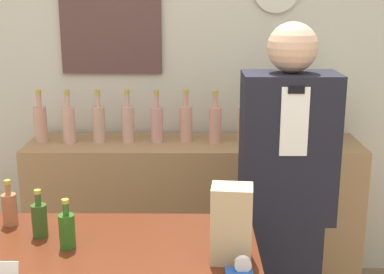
# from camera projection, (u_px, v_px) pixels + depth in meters

# --- Properties ---
(back_wall) EXTENTS (5.20, 0.09, 2.70)m
(back_wall) POSITION_uv_depth(u_px,v_px,m) (166.00, 69.00, 3.33)
(back_wall) COLOR beige
(back_wall) RESTS_ON ground_plane
(back_shelf) EXTENTS (1.96, 0.45, 0.96)m
(back_shelf) POSITION_uv_depth(u_px,v_px,m) (194.00, 217.00, 3.28)
(back_shelf) COLOR #9E754C
(back_shelf) RESTS_ON ground_plane
(shopkeeper) EXTENTS (0.43, 0.27, 1.69)m
(shopkeeper) POSITION_uv_depth(u_px,v_px,m) (285.00, 205.00, 2.51)
(shopkeeper) COLOR black
(shopkeeper) RESTS_ON ground_plane
(potted_plant) EXTENTS (0.34, 0.34, 0.43)m
(potted_plant) POSITION_uv_depth(u_px,v_px,m) (311.00, 101.00, 3.11)
(potted_plant) COLOR #B27047
(potted_plant) RESTS_ON back_shelf
(paper_bag) EXTENTS (0.15, 0.12, 0.27)m
(paper_bag) POSITION_uv_depth(u_px,v_px,m) (231.00, 224.00, 1.82)
(paper_bag) COLOR tan
(paper_bag) RESTS_ON display_counter
(tape_dispenser) EXTENTS (0.09, 0.06, 0.07)m
(tape_dispenser) POSITION_uv_depth(u_px,v_px,m) (240.00, 270.00, 1.75)
(tape_dispenser) COLOR #1E4799
(tape_dispenser) RESTS_ON display_counter
(price_card_right) EXTENTS (0.09, 0.02, 0.06)m
(price_card_right) POSITION_uv_depth(u_px,v_px,m) (5.00, 270.00, 1.74)
(price_card_right) COLOR white
(price_card_right) RESTS_ON display_counter
(counter_bottle_2) EXTENTS (0.06, 0.06, 0.19)m
(counter_bottle_2) POSITION_uv_depth(u_px,v_px,m) (10.00, 208.00, 2.13)
(counter_bottle_2) COLOR #A2613E
(counter_bottle_2) RESTS_ON display_counter
(counter_bottle_3) EXTENTS (0.06, 0.06, 0.19)m
(counter_bottle_3) POSITION_uv_depth(u_px,v_px,m) (40.00, 219.00, 2.03)
(counter_bottle_3) COLOR #2C4B1C
(counter_bottle_3) RESTS_ON display_counter
(counter_bottle_4) EXTENTS (0.06, 0.06, 0.19)m
(counter_bottle_4) POSITION_uv_depth(u_px,v_px,m) (67.00, 230.00, 1.94)
(counter_bottle_4) COLOR #265A1A
(counter_bottle_4) RESTS_ON display_counter
(shelf_bottle_0) EXTENTS (0.07, 0.07, 0.31)m
(shelf_bottle_0) POSITION_uv_depth(u_px,v_px,m) (41.00, 123.00, 3.14)
(shelf_bottle_0) COLOR tan
(shelf_bottle_0) RESTS_ON back_shelf
(shelf_bottle_1) EXTENTS (0.07, 0.07, 0.31)m
(shelf_bottle_1) POSITION_uv_depth(u_px,v_px,m) (69.00, 124.00, 3.11)
(shelf_bottle_1) COLOR tan
(shelf_bottle_1) RESTS_ON back_shelf
(shelf_bottle_2) EXTENTS (0.07, 0.07, 0.31)m
(shelf_bottle_2) POSITION_uv_depth(u_px,v_px,m) (99.00, 123.00, 3.13)
(shelf_bottle_2) COLOR tan
(shelf_bottle_2) RESTS_ON back_shelf
(shelf_bottle_3) EXTENTS (0.07, 0.07, 0.31)m
(shelf_bottle_3) POSITION_uv_depth(u_px,v_px,m) (128.00, 122.00, 3.14)
(shelf_bottle_3) COLOR tan
(shelf_bottle_3) RESTS_ON back_shelf
(shelf_bottle_4) EXTENTS (0.07, 0.07, 0.31)m
(shelf_bottle_4) POSITION_uv_depth(u_px,v_px,m) (157.00, 123.00, 3.13)
(shelf_bottle_4) COLOR tan
(shelf_bottle_4) RESTS_ON back_shelf
(shelf_bottle_5) EXTENTS (0.07, 0.07, 0.31)m
(shelf_bottle_5) POSITION_uv_depth(u_px,v_px,m) (186.00, 122.00, 3.14)
(shelf_bottle_5) COLOR tan
(shelf_bottle_5) RESTS_ON back_shelf
(shelf_bottle_6) EXTENTS (0.07, 0.07, 0.31)m
(shelf_bottle_6) POSITION_uv_depth(u_px,v_px,m) (215.00, 123.00, 3.12)
(shelf_bottle_6) COLOR tan
(shelf_bottle_6) RESTS_ON back_shelf
(shelf_bottle_7) EXTENTS (0.07, 0.07, 0.31)m
(shelf_bottle_7) POSITION_uv_depth(u_px,v_px,m) (244.00, 123.00, 3.13)
(shelf_bottle_7) COLOR tan
(shelf_bottle_7) RESTS_ON back_shelf
(shelf_bottle_8) EXTENTS (0.07, 0.07, 0.31)m
(shelf_bottle_8) POSITION_uv_depth(u_px,v_px,m) (274.00, 123.00, 3.11)
(shelf_bottle_8) COLOR tan
(shelf_bottle_8) RESTS_ON back_shelf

